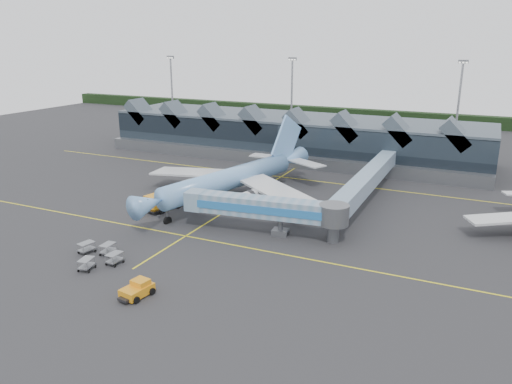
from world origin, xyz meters
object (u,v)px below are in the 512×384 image
at_px(main_airliner, 234,177).
at_px(fuel_truck, 172,197).
at_px(jet_bridge, 274,209).
at_px(pushback_tug, 137,289).

height_order(main_airliner, fuel_truck, main_airliner).
bearing_deg(fuel_truck, jet_bridge, 2.29).
xyz_separation_m(jet_bridge, pushback_tug, (-6.34, -23.21, -3.03)).
height_order(fuel_truck, pushback_tug, fuel_truck).
bearing_deg(fuel_truck, pushback_tug, -49.48).
xyz_separation_m(main_airliner, jet_bridge, (12.81, -12.40, -0.19)).
height_order(jet_bridge, pushback_tug, jet_bridge).
relative_size(main_airliner, fuel_truck, 4.17).
relative_size(main_airliner, jet_bridge, 1.73).
relative_size(jet_bridge, fuel_truck, 2.42).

